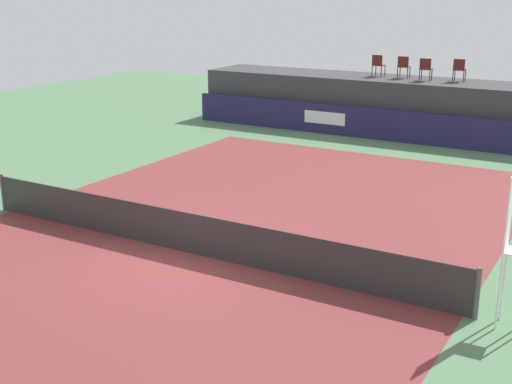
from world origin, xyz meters
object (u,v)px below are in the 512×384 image
at_px(spectator_chair_center, 426,68).
at_px(net_post_far, 477,294).
at_px(spectator_chair_right, 459,69).
at_px(spectator_chair_left, 404,66).
at_px(net_post_near, 3,192).
at_px(spectator_chair_far_left, 378,64).
at_px(umpire_chair, 512,242).

distance_m(spectator_chair_center, net_post_far, 16.26).
bearing_deg(spectator_chair_right, spectator_chair_left, -178.41).
bearing_deg(net_post_near, net_post_far, 0.00).
distance_m(spectator_chair_left, net_post_far, 16.98).
distance_m(spectator_chair_far_left, net_post_near, 16.33).
bearing_deg(net_post_far, spectator_chair_center, 110.47).
xyz_separation_m(spectator_chair_right, umpire_chair, (4.91, -15.53, -1.11)).
bearing_deg(net_post_far, spectator_chair_right, 105.92).
height_order(spectator_chair_far_left, umpire_chair, spectator_chair_far_left).
bearing_deg(spectator_chair_center, net_post_far, -69.53).
height_order(spectator_chair_far_left, spectator_chair_left, same).
height_order(umpire_chair, net_post_far, umpire_chair).
relative_size(umpire_chair, net_post_near, 2.76).
xyz_separation_m(spectator_chair_right, net_post_near, (-7.97, -15.52, -2.19)).
distance_m(spectator_chair_center, net_post_near, 16.69).
bearing_deg(umpire_chair, net_post_far, 179.81).
bearing_deg(spectator_chair_center, umpire_chair, -67.93).
distance_m(spectator_chair_left, net_post_near, 16.64).
bearing_deg(umpire_chair, spectator_chair_far_left, 118.01).
bearing_deg(net_post_near, umpire_chair, -0.01).
bearing_deg(spectator_chair_far_left, spectator_chair_left, -1.89).
xyz_separation_m(spectator_chair_center, spectator_chair_right, (1.21, 0.43, 0.00)).
xyz_separation_m(spectator_chair_center, net_post_far, (5.63, -15.10, -2.19)).
bearing_deg(umpire_chair, net_post_near, 179.99).
bearing_deg(spectator_chair_far_left, spectator_chair_right, 0.44).
xyz_separation_m(spectator_chair_left, spectator_chair_center, (1.02, -0.37, 0.00)).
height_order(spectator_chair_far_left, spectator_chair_center, same).
height_order(spectator_chair_left, umpire_chair, spectator_chair_left).
distance_m(spectator_chair_center, spectator_chair_right, 1.28).
distance_m(umpire_chair, net_post_far, 1.19).
bearing_deg(spectator_chair_right, spectator_chair_center, -160.46).
xyz_separation_m(umpire_chair, net_post_near, (-12.89, 0.00, -1.09)).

